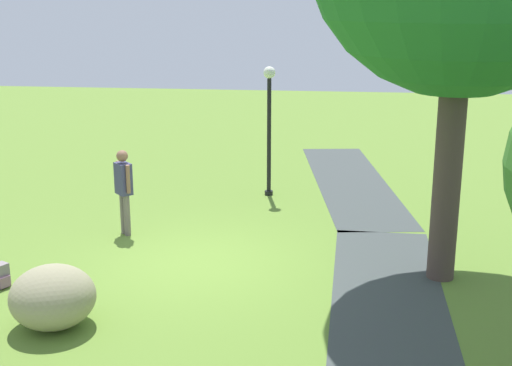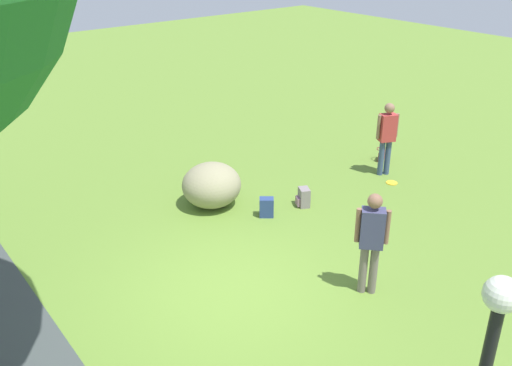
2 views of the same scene
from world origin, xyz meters
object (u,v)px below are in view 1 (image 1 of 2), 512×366
Objects in this scene: lamp_post at (269,116)px; lawn_boulder at (53,297)px; spare_backpack_on_lawn at (0,276)px; man_near_boulder at (124,186)px; backpack_by_boulder at (47,282)px.

lawn_boulder is at bearing -17.92° from lamp_post.
lawn_boulder is at bearing 50.23° from spare_backpack_on_lawn.
lamp_post is 7.76m from lawn_boulder.
backpack_by_boulder is at bearing -7.04° from man_near_boulder.
man_near_boulder is (-4.03, -0.22, 0.55)m from lawn_boulder.
lamp_post is 7.05m from backpack_by_boulder.
spare_backpack_on_lawn is at bearing -23.84° from man_near_boulder.
backpack_by_boulder is 0.89m from spare_backpack_on_lawn.
man_near_boulder is 4.35× the size of spare_backpack_on_lawn.
lamp_post is 1.78× the size of man_near_boulder.
lamp_post is at bearing 147.75° from spare_backpack_on_lawn.
lawn_boulder is (7.25, -2.34, -1.48)m from lamp_post.
spare_backpack_on_lawn is at bearing -99.17° from backpack_by_boulder.
lawn_boulder reaches higher than backpack_by_boulder.
lamp_post is at bearing 141.45° from man_near_boulder.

